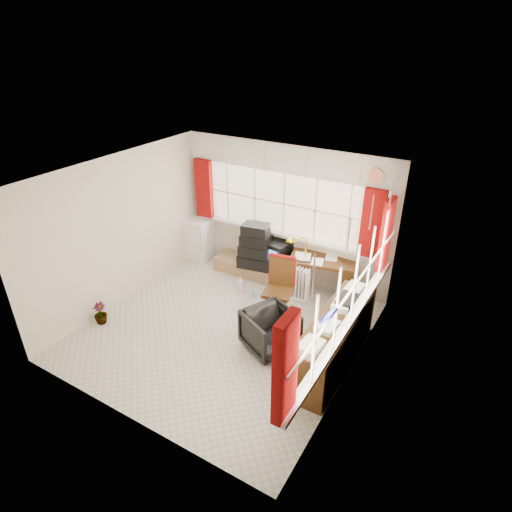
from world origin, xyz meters
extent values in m
plane|color=beige|center=(0.00, 0.00, 0.00)|extent=(4.00, 4.00, 0.00)
plane|color=beige|center=(0.00, 2.00, 1.25)|extent=(4.00, 0.00, 4.00)
plane|color=beige|center=(0.00, -2.00, 1.25)|extent=(4.00, 0.00, 4.00)
plane|color=beige|center=(-2.00, 0.00, 1.25)|extent=(0.00, 4.00, 4.00)
plane|color=beige|center=(2.00, 0.00, 1.25)|extent=(0.00, 4.00, 4.00)
plane|color=white|center=(0.00, 0.00, 2.50)|extent=(4.00, 4.00, 0.00)
plane|color=#FBE5C7|center=(0.00, 1.98, 1.45)|extent=(3.60, 0.00, 3.60)
cube|color=white|center=(0.00, 1.94, 0.87)|extent=(3.70, 0.12, 0.05)
cube|color=white|center=(-1.20, 1.97, 1.45)|extent=(0.03, 0.02, 1.10)
cube|color=white|center=(-0.60, 1.97, 1.45)|extent=(0.03, 0.02, 1.10)
cube|color=white|center=(0.00, 1.97, 1.45)|extent=(0.03, 0.02, 1.10)
cube|color=white|center=(0.60, 1.97, 1.45)|extent=(0.03, 0.02, 1.10)
cube|color=white|center=(1.20, 1.97, 1.45)|extent=(0.03, 0.02, 1.10)
plane|color=#FBE5C7|center=(1.98, 0.00, 1.45)|extent=(0.00, 3.60, 3.60)
cube|color=white|center=(1.94, 0.00, 0.87)|extent=(0.12, 3.70, 0.05)
cube|color=white|center=(1.97, -1.20, 1.45)|extent=(0.02, 0.03, 1.10)
cube|color=white|center=(1.97, -0.60, 1.45)|extent=(0.02, 0.03, 1.10)
cube|color=white|center=(1.97, 0.00, 1.45)|extent=(0.02, 0.03, 1.10)
cube|color=white|center=(1.97, 0.60, 1.45)|extent=(0.02, 0.03, 1.10)
cube|color=white|center=(1.97, 1.20, 1.45)|extent=(0.02, 0.03, 1.10)
cube|color=#9A080E|center=(-1.70, 1.90, 1.46)|extent=(0.35, 0.10, 1.15)
cube|color=#9A080E|center=(1.60, 1.90, 1.46)|extent=(0.35, 0.10, 1.15)
cube|color=#9A080E|center=(1.90, 1.60, 1.46)|extent=(0.10, 0.35, 1.15)
cube|color=#9A080E|center=(1.90, -1.70, 1.46)|extent=(0.10, 0.35, 1.15)
cube|color=silver|center=(0.00, 1.96, 2.25)|extent=(3.95, 0.08, 0.48)
cube|color=silver|center=(1.96, 0.00, 2.25)|extent=(0.08, 3.95, 0.48)
cube|color=#482911|center=(0.89, 1.80, 0.65)|extent=(1.28, 0.84, 0.05)
cube|color=#482911|center=(0.46, 1.69, 0.31)|extent=(0.39, 0.57, 0.62)
cube|color=#482911|center=(1.33, 1.91, 0.31)|extent=(0.39, 0.57, 0.62)
cube|color=white|center=(0.89, 1.80, 0.69)|extent=(0.26, 0.31, 0.02)
cube|color=white|center=(0.89, 1.80, 0.69)|extent=(0.26, 0.31, 0.02)
cube|color=white|center=(0.89, 1.80, 0.69)|extent=(0.26, 0.31, 0.02)
cube|color=white|center=(0.89, 1.80, 0.70)|extent=(0.26, 0.31, 0.02)
cylinder|color=yellow|center=(0.60, 1.63, 0.69)|extent=(0.11, 0.11, 0.02)
cylinder|color=yellow|center=(0.60, 1.63, 0.89)|extent=(0.03, 0.03, 0.40)
cone|color=yellow|center=(0.60, 1.63, 1.05)|extent=(0.17, 0.14, 0.16)
cube|color=black|center=(0.58, 0.68, 0.02)|extent=(0.52, 0.52, 0.04)
cylinder|color=silver|center=(0.58, 0.68, 0.26)|extent=(0.06, 0.06, 0.51)
cube|color=#482911|center=(0.58, 0.68, 0.51)|extent=(0.50, 0.49, 0.06)
cube|color=#482911|center=(0.54, 0.89, 0.79)|extent=(0.40, 0.12, 0.49)
cube|color=#9A080E|center=(0.54, 0.89, 0.81)|extent=(0.44, 0.14, 0.51)
imported|color=black|center=(0.83, -0.01, 0.32)|extent=(0.92, 0.92, 0.64)
cube|color=white|center=(0.61, 1.34, 0.04)|extent=(0.44, 0.20, 0.09)
cube|color=white|center=(0.42, 1.35, 0.36)|extent=(0.03, 0.13, 0.56)
cube|color=white|center=(0.48, 1.35, 0.36)|extent=(0.03, 0.13, 0.56)
cube|color=white|center=(0.55, 1.35, 0.36)|extent=(0.03, 0.13, 0.56)
cube|color=white|center=(0.61, 1.34, 0.36)|extent=(0.03, 0.13, 0.56)
cube|color=white|center=(0.68, 1.34, 0.36)|extent=(0.03, 0.13, 0.56)
cube|color=white|center=(0.74, 1.33, 0.36)|extent=(0.03, 0.13, 0.56)
cube|color=white|center=(0.80, 1.33, 0.36)|extent=(0.03, 0.13, 0.56)
cube|color=#482911|center=(1.73, 0.20, 0.38)|extent=(0.50, 2.00, 0.75)
cube|color=white|center=(1.70, -0.60, 0.80)|extent=(0.24, 0.32, 0.10)
cube|color=white|center=(1.70, -0.07, 0.80)|extent=(0.24, 0.32, 0.10)
cube|color=white|center=(1.70, 0.47, 0.80)|extent=(0.24, 0.32, 0.10)
cube|color=white|center=(1.70, 1.00, 0.80)|extent=(0.24, 0.32, 0.10)
cube|color=black|center=(1.76, 0.56, 0.81)|extent=(0.30, 0.38, 0.12)
cube|color=#A77953|center=(-0.55, 1.72, 0.12)|extent=(1.40, 0.50, 0.25)
cube|color=black|center=(-0.09, 1.88, 0.50)|extent=(0.63, 0.59, 0.51)
cube|color=#5295EB|center=(-0.13, 1.62, 0.50)|extent=(0.43, 0.08, 0.35)
cube|color=black|center=(-0.39, 1.64, 0.36)|extent=(0.69, 0.50, 0.23)
cube|color=black|center=(-0.39, 1.64, 0.59)|extent=(0.63, 0.47, 0.22)
cube|color=black|center=(-0.39, 1.64, 0.80)|extent=(0.58, 0.44, 0.21)
cube|color=black|center=(-0.39, 1.64, 1.00)|extent=(0.52, 0.41, 0.20)
cube|color=white|center=(-1.80, 1.78, 0.41)|extent=(0.50, 0.50, 0.83)
cube|color=silver|center=(-1.57, 1.54, 0.54)|extent=(0.02, 0.02, 0.44)
imported|color=silver|center=(-0.38, 1.08, 0.15)|extent=(0.12, 0.13, 0.30)
imported|color=#8DD2C4|center=(-0.05, 1.05, 0.09)|extent=(0.08, 0.08, 0.18)
imported|color=black|center=(-1.80, -0.84, 0.18)|extent=(0.27, 0.27, 0.37)
camera|label=1|loc=(3.17, -4.37, 4.19)|focal=30.00mm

